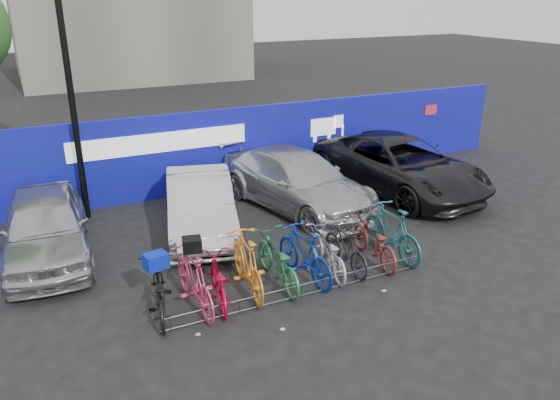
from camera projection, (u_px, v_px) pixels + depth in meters
ground at (288, 284)px, 11.15m from camera, size 100.00×100.00×0.00m
hoarding at (196, 153)px, 15.75m from camera, size 22.00×0.18×2.40m
lamppost at (71, 93)px, 13.20m from camera, size 0.25×0.50×6.11m
bike_rack at (302, 290)px, 10.59m from camera, size 5.60×0.03×0.30m
car_0 at (46, 227)px, 11.98m from camera, size 2.06×4.50×1.50m
car_1 at (200, 204)px, 13.30m from camera, size 2.60×4.63×1.44m
car_2 at (297, 180)px, 14.83m from camera, size 3.26×5.58×1.52m
car_3 at (399, 165)px, 16.01m from camera, size 3.29×6.02×1.60m
bike_0 at (159, 291)px, 9.92m from camera, size 0.97×1.92×0.97m
bike_1 at (194, 280)px, 10.10m from camera, size 0.64×2.01×1.19m
bike_2 at (218, 281)px, 10.34m from camera, size 0.94×1.83×0.92m
bike_3 at (247, 263)px, 10.67m from camera, size 0.78×2.07×1.21m
bike_4 at (277, 261)px, 10.95m from camera, size 0.75×2.01×1.05m
bike_5 at (305, 254)px, 11.12m from camera, size 0.76×1.96×1.15m
bike_6 at (328, 252)px, 11.45m from camera, size 0.87×1.88×0.95m
bike_7 at (346, 248)px, 11.53m from camera, size 0.49×1.69×1.01m
bike_8 at (374, 241)px, 11.88m from camera, size 0.83×1.91×0.98m
bike_9 at (392, 231)px, 12.09m from camera, size 0.61×2.03×1.22m
cargo_crate at (156, 261)px, 9.70m from camera, size 0.44×0.37×0.28m
cargo_topcase at (192, 245)px, 9.84m from camera, size 0.40×0.37×0.25m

